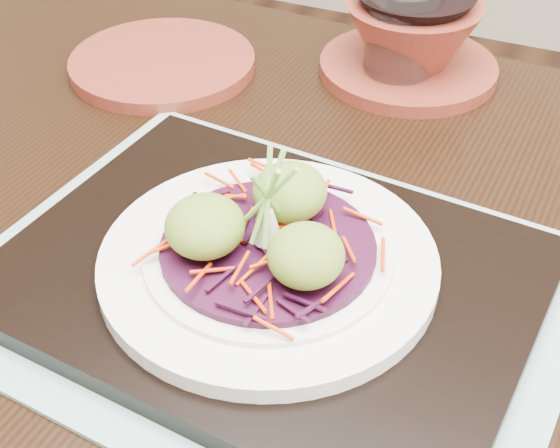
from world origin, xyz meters
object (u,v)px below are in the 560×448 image
at_px(serving_tray, 269,277).
at_px(water_glass, 401,36).
at_px(white_plate, 268,260).
at_px(terracotta_side_plate, 163,63).
at_px(terracotta_bowl_set, 411,43).
at_px(dining_table, 329,337).

height_order(serving_tray, water_glass, water_glass).
height_order(white_plate, water_glass, water_glass).
relative_size(white_plate, water_glass, 2.37).
height_order(terracotta_side_plate, water_glass, water_glass).
distance_m(serving_tray, white_plate, 0.02).
height_order(serving_tray, terracotta_bowl_set, terracotta_bowl_set).
bearing_deg(dining_table, water_glass, 100.45).
relative_size(dining_table, water_glass, 11.68).
xyz_separation_m(dining_table, terracotta_side_plate, (-0.27, 0.20, 0.10)).
relative_size(serving_tray, terracotta_side_plate, 1.88).
distance_m(dining_table, serving_tray, 0.12).
height_order(serving_tray, terracotta_side_plate, serving_tray).
bearing_deg(dining_table, white_plate, -114.73).
xyz_separation_m(serving_tray, water_glass, (-0.01, 0.33, 0.04)).
height_order(dining_table, terracotta_side_plate, terracotta_side_plate).
height_order(water_glass, terracotta_bowl_set, water_glass).
bearing_deg(dining_table, serving_tray, -114.73).
bearing_deg(water_glass, white_plate, -88.48).
bearing_deg(water_glass, terracotta_side_plate, -162.31).
relative_size(dining_table, terracotta_bowl_set, 5.17).
height_order(dining_table, serving_tray, serving_tray).
bearing_deg(terracotta_side_plate, serving_tray, -46.96).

